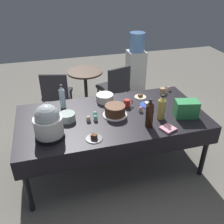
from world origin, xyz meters
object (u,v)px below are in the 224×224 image
at_px(dessert_plate_charcoal, 94,138).
at_px(cupcake_mint, 141,109).
at_px(cupcake_lemon, 169,89).
at_px(soda_bottle_ginger_ale, 161,108).
at_px(dessert_plate_coral, 182,104).
at_px(soda_bottle_cola, 150,114).
at_px(cupcake_vanilla, 88,119).
at_px(dessert_plate_cream, 140,97).
at_px(soda_carton, 186,109).
at_px(coffee_mug_tan, 163,91).
at_px(potluck_table, 112,120).
at_px(dessert_plate_cobalt, 147,104).
at_px(ceramic_snack_bowl, 105,98).
at_px(water_cooler, 136,67).
at_px(frosted_layer_cake, 115,110).
at_px(maroon_chair_left, 57,92).
at_px(cupcake_rose, 95,114).
at_px(coffee_mug_red, 127,103).
at_px(maroon_chair_right, 115,86).
at_px(soda_bottle_water, 62,97).
at_px(dessert_plate_white, 50,110).
at_px(slow_cooker, 48,123).
at_px(round_cafe_table, 86,83).
at_px(glass_salad_bowl, 67,117).
at_px(cupcake_berry, 95,118).

height_order(dessert_plate_charcoal, cupcake_mint, cupcake_mint).
height_order(cupcake_lemon, soda_bottle_ginger_ale, soda_bottle_ginger_ale).
relative_size(dessert_plate_coral, soda_bottle_cola, 0.56).
bearing_deg(cupcake_vanilla, dessert_plate_cream, 27.05).
bearing_deg(soda_carton, coffee_mug_tan, 103.08).
bearing_deg(potluck_table, dessert_plate_charcoal, -127.18).
xyz_separation_m(dessert_plate_cobalt, cupcake_vanilla, (-0.78, -0.17, 0.02)).
relative_size(ceramic_snack_bowl, water_cooler, 0.18).
relative_size(frosted_layer_cake, water_cooler, 0.23).
bearing_deg(maroon_chair_left, dessert_plate_cobalt, -48.84).
bearing_deg(dessert_plate_charcoal, cupcake_rose, 76.50).
relative_size(coffee_mug_red, maroon_chair_right, 0.14).
distance_m(dessert_plate_cream, cupcake_lemon, 0.47).
xyz_separation_m(cupcake_lemon, maroon_chair_right, (-0.53, 0.91, -0.29)).
xyz_separation_m(dessert_plate_charcoal, soda_bottle_water, (-0.24, 0.75, 0.13)).
distance_m(dessert_plate_white, dessert_plate_cobalt, 1.20).
bearing_deg(ceramic_snack_bowl, slow_cooker, -140.01).
bearing_deg(cupcake_rose, round_cafe_table, 84.64).
bearing_deg(cupcake_rose, glass_salad_bowl, 179.41).
xyz_separation_m(dessert_plate_white, dessert_plate_cobalt, (1.19, -0.17, -0.00)).
xyz_separation_m(slow_cooker, dessert_plate_cream, (1.22, 0.60, -0.16)).
bearing_deg(water_cooler, cupcake_rose, -122.88).
distance_m(soda_bottle_cola, maroon_chair_right, 1.71).
height_order(ceramic_snack_bowl, dessert_plate_cream, ceramic_snack_bowl).
bearing_deg(coffee_mug_red, soda_bottle_cola, -79.12).
height_order(coffee_mug_red, round_cafe_table, coffee_mug_red).
distance_m(potluck_table, maroon_chair_right, 1.42).
xyz_separation_m(slow_cooker, water_cooler, (1.70, 2.09, -0.33)).
bearing_deg(dessert_plate_charcoal, frosted_layer_cake, 49.87).
height_order(dessert_plate_coral, round_cafe_table, dessert_plate_coral).
relative_size(dessert_plate_white, round_cafe_table, 0.25).
xyz_separation_m(potluck_table, cupcake_berry, (-0.21, -0.05, 0.09)).
bearing_deg(dessert_plate_charcoal, ceramic_snack_bowl, 68.51).
bearing_deg(cupcake_mint, soda_bottle_cola, -94.42).
xyz_separation_m(cupcake_mint, coffee_mug_tan, (0.47, 0.38, 0.01)).
distance_m(ceramic_snack_bowl, soda_bottle_ginger_ale, 0.78).
bearing_deg(soda_bottle_ginger_ale, cupcake_lemon, 56.42).
distance_m(cupcake_rose, coffee_mug_tan, 1.07).
height_order(soda_carton, round_cafe_table, soda_carton).
xyz_separation_m(slow_cooker, dessert_plate_charcoal, (0.43, -0.15, -0.16)).
bearing_deg(water_cooler, maroon_chair_right, -137.92).
height_order(cupcake_lemon, round_cafe_table, cupcake_lemon).
bearing_deg(cupcake_mint, potluck_table, 179.52).
relative_size(dessert_plate_cobalt, soda_bottle_water, 0.57).
relative_size(cupcake_rose, coffee_mug_red, 0.58).
xyz_separation_m(dessert_plate_cobalt, soda_bottle_ginger_ale, (0.03, -0.33, 0.13)).
relative_size(slow_cooker, soda_bottle_cola, 1.13).
relative_size(cupcake_vanilla, maroon_chair_right, 0.08).
bearing_deg(frosted_layer_cake, round_cafe_table, 93.18).
distance_m(dessert_plate_charcoal, coffee_mug_red, 0.78).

